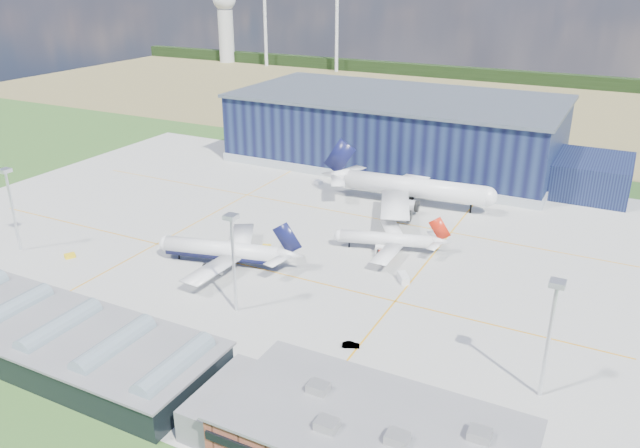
{
  "coord_description": "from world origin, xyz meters",
  "views": [
    {
      "loc": [
        81.8,
        -128.97,
        70.72
      ],
      "look_at": [
        11.7,
        7.44,
        7.45
      ],
      "focal_mm": 35.0,
      "sensor_mm": 36.0,
      "label": 1
    }
  ],
  "objects_px": {
    "light_mast_center": "(233,248)",
    "car_b": "(351,345)",
    "airliner_widebody": "(415,177)",
    "gse_cart_b": "(318,182)",
    "gse_tug_b": "(70,256)",
    "airliner_navy": "(222,241)",
    "gse_cart_a": "(233,243)",
    "gse_tug_a": "(266,249)",
    "hangar": "(403,133)",
    "light_mast_east": "(551,321)",
    "ops_building": "(371,444)",
    "gse_van_b": "(403,278)",
    "gse_tug_c": "(366,184)",
    "gse_van_c": "(474,432)",
    "light_mast_west": "(10,197)",
    "airliner_red": "(386,233)",
    "gse_van_a": "(384,250)"
  },
  "relations": [
    {
      "from": "airliner_widebody",
      "to": "hangar",
      "type": "bearing_deg",
      "value": 109.95
    },
    {
      "from": "gse_tug_b",
      "to": "gse_cart_b",
      "type": "bearing_deg",
      "value": 99.64
    },
    {
      "from": "gse_van_c",
      "to": "light_mast_east",
      "type": "bearing_deg",
      "value": -11.93
    },
    {
      "from": "airliner_widebody",
      "to": "car_b",
      "type": "distance_m",
      "value": 84.71
    },
    {
      "from": "gse_tug_b",
      "to": "gse_van_a",
      "type": "height_order",
      "value": "gse_van_a"
    },
    {
      "from": "ops_building",
      "to": "light_mast_east",
      "type": "height_order",
      "value": "light_mast_east"
    },
    {
      "from": "airliner_navy",
      "to": "gse_van_b",
      "type": "height_order",
      "value": "airliner_navy"
    },
    {
      "from": "light_mast_east",
      "to": "car_b",
      "type": "height_order",
      "value": "light_mast_east"
    },
    {
      "from": "airliner_navy",
      "to": "gse_cart_b",
      "type": "relative_size",
      "value": 13.42
    },
    {
      "from": "light_mast_west",
      "to": "gse_van_b",
      "type": "distance_m",
      "value": 103.77
    },
    {
      "from": "gse_van_a",
      "to": "gse_van_c",
      "type": "height_order",
      "value": "gse_van_c"
    },
    {
      "from": "light_mast_west",
      "to": "gse_van_c",
      "type": "xyz_separation_m",
      "value": [
        127.31,
        -16.0,
        -14.32
      ]
    },
    {
      "from": "airliner_navy",
      "to": "airliner_widebody",
      "type": "height_order",
      "value": "airliner_widebody"
    },
    {
      "from": "gse_van_a",
      "to": "gse_van_c",
      "type": "distance_m",
      "value": 70.58
    },
    {
      "from": "airliner_widebody",
      "to": "gse_tug_a",
      "type": "bearing_deg",
      "value": -119.1
    },
    {
      "from": "gse_cart_a",
      "to": "gse_van_b",
      "type": "relative_size",
      "value": 0.69
    },
    {
      "from": "airliner_red",
      "to": "gse_cart_b",
      "type": "height_order",
      "value": "airliner_red"
    },
    {
      "from": "airliner_red",
      "to": "gse_cart_a",
      "type": "height_order",
      "value": "airliner_red"
    },
    {
      "from": "gse_tug_a",
      "to": "gse_van_a",
      "type": "bearing_deg",
      "value": 4.99
    },
    {
      "from": "ops_building",
      "to": "light_mast_west",
      "type": "xyz_separation_m",
      "value": [
        -115.01,
        30.0,
        10.64
      ]
    },
    {
      "from": "airliner_widebody",
      "to": "gse_van_b",
      "type": "relative_size",
      "value": 13.36
    },
    {
      "from": "gse_van_c",
      "to": "gse_tug_b",
      "type": "bearing_deg",
      "value": 94.23
    },
    {
      "from": "gse_van_a",
      "to": "gse_van_c",
      "type": "bearing_deg",
      "value": -165.08
    },
    {
      "from": "airliner_red",
      "to": "car_b",
      "type": "height_order",
      "value": "airliner_red"
    },
    {
      "from": "airliner_red",
      "to": "gse_tug_b",
      "type": "xyz_separation_m",
      "value": [
        -72.13,
        -42.32,
        -4.6
      ]
    },
    {
      "from": "gse_van_c",
      "to": "gse_van_b",
      "type": "bearing_deg",
      "value": 45.97
    },
    {
      "from": "light_mast_center",
      "to": "gse_tug_a",
      "type": "height_order",
      "value": "light_mast_center"
    },
    {
      "from": "airliner_red",
      "to": "gse_van_c",
      "type": "xyz_separation_m",
      "value": [
        39.59,
        -61.01,
        -4.06
      ]
    },
    {
      "from": "light_mast_west",
      "to": "gse_van_b",
      "type": "xyz_separation_m",
      "value": [
        98.27,
        30.02,
        -14.44
      ]
    },
    {
      "from": "airliner_red",
      "to": "gse_tug_c",
      "type": "xyz_separation_m",
      "value": [
        -26.15,
        46.99,
        -4.55
      ]
    },
    {
      "from": "ops_building",
      "to": "light_mast_east",
      "type": "distance_m",
      "value": 37.59
    },
    {
      "from": "light_mast_center",
      "to": "car_b",
      "type": "relative_size",
      "value": 6.45
    },
    {
      "from": "gse_cart_b",
      "to": "car_b",
      "type": "height_order",
      "value": "gse_cart_b"
    },
    {
      "from": "gse_van_b",
      "to": "ops_building",
      "type": "bearing_deg",
      "value": -110.32
    },
    {
      "from": "airliner_widebody",
      "to": "gse_van_b",
      "type": "height_order",
      "value": "airliner_widebody"
    },
    {
      "from": "ops_building",
      "to": "light_mast_center",
      "type": "relative_size",
      "value": 2.0
    },
    {
      "from": "gse_tug_b",
      "to": "gse_cart_b",
      "type": "height_order",
      "value": "gse_cart_b"
    },
    {
      "from": "hangar",
      "to": "gse_cart_b",
      "type": "distance_m",
      "value": 43.56
    },
    {
      "from": "ops_building",
      "to": "airliner_widebody",
      "type": "relative_size",
      "value": 0.79
    },
    {
      "from": "gse_tug_c",
      "to": "gse_cart_b",
      "type": "relative_size",
      "value": 0.96
    },
    {
      "from": "airliner_widebody",
      "to": "gse_cart_b",
      "type": "relative_size",
      "value": 19.7
    },
    {
      "from": "light_mast_west",
      "to": "gse_tug_c",
      "type": "height_order",
      "value": "light_mast_west"
    },
    {
      "from": "hangar",
      "to": "light_mast_east",
      "type": "bearing_deg",
      "value": -59.95
    },
    {
      "from": "airliner_navy",
      "to": "gse_tug_a",
      "type": "xyz_separation_m",
      "value": [
        5.74,
        11.39,
        -5.67
      ]
    },
    {
      "from": "airliner_red",
      "to": "car_b",
      "type": "relative_size",
      "value": 8.88
    },
    {
      "from": "gse_van_a",
      "to": "car_b",
      "type": "distance_m",
      "value": 45.6
    },
    {
      "from": "gse_tug_c",
      "to": "gse_van_c",
      "type": "height_order",
      "value": "gse_van_c"
    },
    {
      "from": "airliner_red",
      "to": "gse_cart_a",
      "type": "bearing_deg",
      "value": 5.37
    },
    {
      "from": "airliner_navy",
      "to": "gse_cart_a",
      "type": "relative_size",
      "value": 13.09
    },
    {
      "from": "airliner_red",
      "to": "gse_tug_c",
      "type": "relative_size",
      "value": 11.27
    }
  ]
}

